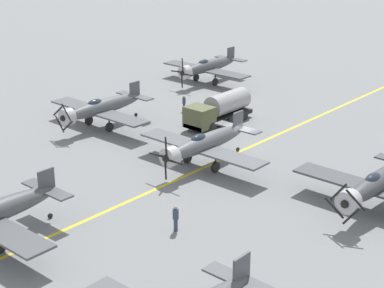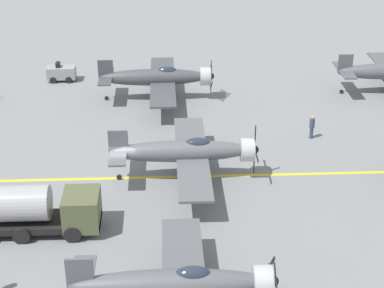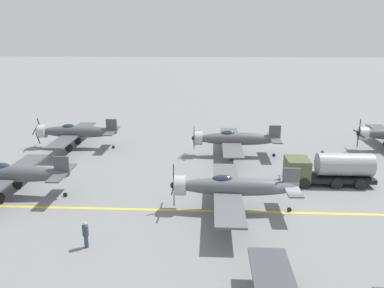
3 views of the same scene
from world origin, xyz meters
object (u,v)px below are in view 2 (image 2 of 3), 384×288
Objects in this scene: airplane_mid_center at (187,152)px; fuel_tanker at (31,209)px; tow_tractor at (61,73)px; airplane_mid_left at (159,78)px; ground_crew_inspecting at (312,126)px; airplane_mid_right at (177,285)px.

airplane_mid_center is 1.50× the size of fuel_tanker.
tow_tractor is at bearing -162.18° from airplane_mid_center.
airplane_mid_left is 10.48m from tow_tractor.
airplane_mid_left is 14.35m from ground_crew_inspecting.
airplane_mid_left is 6.56× the size of ground_crew_inspecting.
airplane_mid_left reaches higher than tow_tractor.
tow_tractor is (-25.17, -1.71, -0.72)m from fuel_tanker.
airplane_mid_center is at bearing 176.95° from airplane_mid_right.
airplane_mid_right is (27.98, 0.88, 0.00)m from airplane_mid_left.
airplane_mid_right is 34.52m from tow_tractor.
ground_crew_inspecting is (-19.60, 10.73, -1.01)m from airplane_mid_right.
fuel_tanker reaches higher than ground_crew_inspecting.
airplane_mid_left is 14.31m from airplane_mid_center.
airplane_mid_left is 1.00× the size of airplane_mid_center.
tow_tractor is at bearing -162.12° from airplane_mid_right.
airplane_mid_center is at bearing 29.71° from tow_tractor.
tow_tractor is (-33.02, -9.98, -1.22)m from airplane_mid_right.
airplane_mid_right is 4.62× the size of tow_tractor.
airplane_mid_left is 1.50× the size of fuel_tanker.
fuel_tanker is at bearing -24.15° from airplane_mid_left.
tow_tractor is at bearing -176.11° from fuel_tanker.
airplane_mid_center reaches higher than airplane_mid_left.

